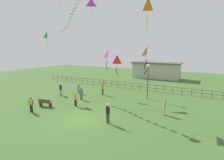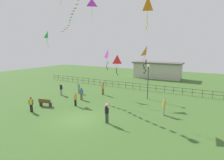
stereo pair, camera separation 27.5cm
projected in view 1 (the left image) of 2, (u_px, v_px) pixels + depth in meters
ground_plane at (80, 120)px, 16.56m from camera, size 80.00×80.00×0.00m
lamppost at (148, 74)px, 22.76m from camera, size 0.36×0.36×4.40m
park_bench at (45, 103)px, 20.17m from camera, size 1.55×0.76×0.85m
person_0 at (75, 98)px, 20.27m from camera, size 0.46×0.28×1.53m
person_1 at (78, 87)px, 25.90m from camera, size 0.47×0.28×1.76m
person_2 at (61, 88)px, 24.87m from camera, size 0.44×0.45×1.91m
person_3 at (81, 93)px, 22.72m from camera, size 0.39×0.31×1.54m
person_4 at (108, 112)px, 15.66m from camera, size 0.53×0.33×2.05m
person_5 at (103, 87)px, 25.14m from camera, size 0.53×0.35×2.05m
person_6 at (164, 106)px, 17.62m from camera, size 0.28×0.47×1.78m
person_7 at (31, 104)px, 18.37m from camera, size 0.42×0.29×1.55m
kite_1 at (91, 3)px, 26.35m from camera, size 1.09×0.96×2.67m
kite_2 at (47, 35)px, 24.41m from camera, size 0.64×0.83×2.16m
kite_3 at (148, 5)px, 18.21m from camera, size 0.98×1.19×3.16m
kite_4 at (148, 52)px, 16.23m from camera, size 0.53×1.04×2.53m
kite_5 at (117, 61)px, 22.55m from camera, size 1.04×1.12×2.37m
kite_6 at (108, 54)px, 24.73m from camera, size 0.88×0.76×2.86m
waterfront_railing at (135, 85)px, 28.66m from camera, size 36.03×0.06×0.95m
pavilion_building at (156, 70)px, 38.83m from camera, size 10.08×4.04×3.40m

